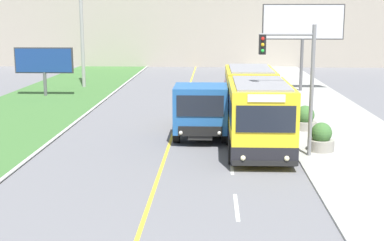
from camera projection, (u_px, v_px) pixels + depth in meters
name	position (u px, v px, depth m)	size (l,w,h in m)	color
city_bus	(254.00, 106.00, 25.54)	(2.67, 11.73, 3.11)	yellow
dump_truck	(201.00, 111.00, 25.70)	(2.56, 6.60, 2.64)	black
car_distant	(237.00, 84.00, 40.87)	(1.80, 4.30, 1.45)	maroon
utility_pole_far	(81.00, 10.00, 42.89)	(1.80, 0.28, 12.36)	#9E9E99
traffic_light_mast	(296.00, 74.00, 21.75)	(2.28, 0.32, 5.49)	slate
billboard_large	(303.00, 25.00, 40.62)	(6.18, 0.24, 6.68)	#59595B
billboard_small	(44.00, 62.00, 38.91)	(4.28, 0.24, 3.55)	#59595B
planter_round_near	(321.00, 138.00, 23.09)	(1.12, 1.12, 1.23)	gray
planter_round_second	(305.00, 119.00, 27.40)	(1.20, 1.20, 1.24)	gray
planter_round_third	(290.00, 105.00, 31.72)	(1.08, 1.08, 1.16)	gray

